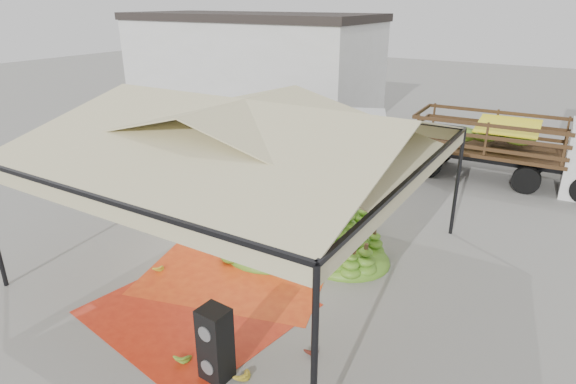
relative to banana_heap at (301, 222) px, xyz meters
The scene contains 16 objects.
ground 1.61m from the banana_heap, 117.87° to the right, with size 90.00×90.00×0.00m, color slate.
canopy_tent 3.09m from the banana_heap, 117.87° to the right, with size 8.10×8.10×4.00m.
building_white 16.72m from the banana_heap, 130.18° to the left, with size 14.30×6.30×5.40m.
tarp_left 3.78m from the banana_heap, 95.45° to the right, with size 3.87×3.69×0.01m, color red.
tarp_right 1.78m from the banana_heap, 114.28° to the right, with size 4.19×4.40×0.01m, color #E54F15.
banana_heap is the anchor object (origin of this frame).
hand_yellow_a 5.12m from the banana_heap, 71.86° to the right, with size 0.50×0.41×0.23m, color gold.
hand_yellow_b 3.81m from the banana_heap, 126.62° to the right, with size 0.41×0.33×0.19m, color gold.
hand_red_a 4.35m from the banana_heap, 57.42° to the right, with size 0.39×0.32×0.18m, color #541713.
hand_green 5.07m from the banana_heap, 85.07° to the right, with size 0.43×0.35×0.19m, color #3D7418.
hanging_bunches 2.53m from the banana_heap, 20.93° to the right, with size 3.24×0.24×0.20m.
speaker_stack 5.18m from the banana_heap, 76.02° to the right, with size 0.52×0.47×1.37m.
banana_leaves 3.77m from the banana_heap, behind, with size 0.96×1.36×3.70m, color #306A1C, non-canonical shape.
vendor 2.15m from the banana_heap, 105.59° to the left, with size 0.57×0.38×1.57m, color gray.
truck_left 7.03m from the banana_heap, 115.88° to the left, with size 6.25×4.18×2.04m.
truck_right 9.19m from the banana_heap, 61.76° to the left, with size 6.87×2.56×2.34m.
Camera 1 is at (6.43, -8.65, 6.08)m, focal length 30.00 mm.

